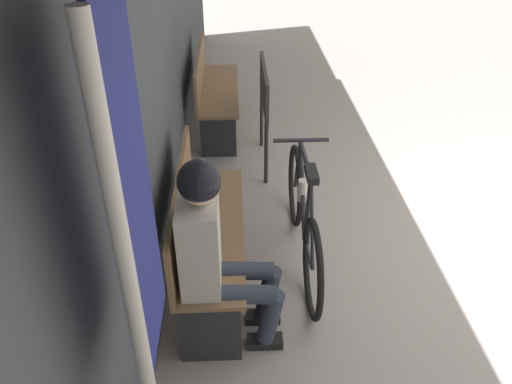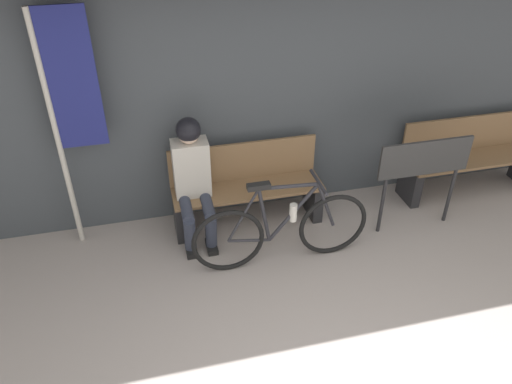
{
  "view_description": "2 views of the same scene",
  "coord_description": "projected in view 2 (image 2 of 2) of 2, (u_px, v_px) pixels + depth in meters",
  "views": [
    {
      "loc": [
        -2.87,
        2.25,
        2.46
      ],
      "look_at": [
        -0.22,
        2.13,
        0.74
      ],
      "focal_mm": 35.0,
      "sensor_mm": 36.0,
      "label": 1
    },
    {
      "loc": [
        -1.09,
        -1.62,
        3.15
      ],
      "look_at": [
        -0.16,
        2.12,
        0.58
      ],
      "focal_mm": 35.0,
      "sensor_mm": 36.0,
      "label": 2
    }
  ],
  "objects": [
    {
      "name": "signboard",
      "position": [
        424.0,
        164.0,
        4.75
      ],
      "size": [
        0.94,
        0.04,
        0.98
      ],
      "color": "#232326",
      "rests_on": "ground_plane"
    },
    {
      "name": "person_seated",
      "position": [
        193.0,
        173.0,
        4.65
      ],
      "size": [
        0.34,
        0.58,
        1.25
      ],
      "color": "#2D3342",
      "rests_on": "ground_plane"
    },
    {
      "name": "bicycle",
      "position": [
        282.0,
        230.0,
        4.5
      ],
      "size": [
        1.65,
        0.4,
        0.89
      ],
      "color": "black",
      "rests_on": "ground_plane"
    },
    {
      "name": "park_bench_near",
      "position": [
        247.0,
        189.0,
        5.02
      ],
      "size": [
        1.5,
        0.42,
        0.84
      ],
      "color": "brown",
      "rests_on": "ground_plane"
    },
    {
      "name": "storefront_wall",
      "position": [
        256.0,
        53.0,
        4.6
      ],
      "size": [
        12.0,
        0.56,
        3.2
      ],
      "color": "#3D4247",
      "rests_on": "ground_plane"
    },
    {
      "name": "banner_pole",
      "position": [
        67.0,
        103.0,
        4.19
      ],
      "size": [
        0.45,
        0.05,
        2.24
      ],
      "color": "#B7B2A8",
      "rests_on": "ground_plane"
    },
    {
      "name": "park_bench_far",
      "position": [
        470.0,
        159.0,
        5.53
      ],
      "size": [
        1.56,
        0.42,
        0.84
      ],
      "color": "brown",
      "rests_on": "ground_plane"
    }
  ]
}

